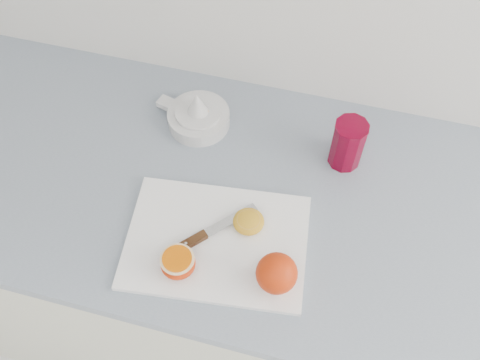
# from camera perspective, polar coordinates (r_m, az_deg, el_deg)

# --- Properties ---
(counter) EXTENTS (2.34, 0.64, 0.89)m
(counter) POSITION_cam_1_polar(r_m,az_deg,el_deg) (1.50, 2.81, -10.80)
(counter) COLOR silver
(counter) RESTS_ON ground
(cutting_board) EXTENTS (0.38, 0.29, 0.01)m
(cutting_board) POSITION_cam_1_polar(r_m,az_deg,el_deg) (1.05, -2.52, -6.59)
(cutting_board) COLOR white
(cutting_board) RESTS_ON counter
(whole_orange) EXTENTS (0.08, 0.08, 0.08)m
(whole_orange) POSITION_cam_1_polar(r_m,az_deg,el_deg) (0.97, 3.93, -9.91)
(whole_orange) COLOR red
(whole_orange) RESTS_ON cutting_board
(half_orange) EXTENTS (0.07, 0.07, 0.04)m
(half_orange) POSITION_cam_1_polar(r_m,az_deg,el_deg) (1.00, -6.63, -8.78)
(half_orange) COLOR red
(half_orange) RESTS_ON cutting_board
(squeezed_shell) EXTENTS (0.06, 0.06, 0.03)m
(squeezed_shell) POSITION_cam_1_polar(r_m,az_deg,el_deg) (1.05, 0.92, -4.44)
(squeezed_shell) COLOR gold
(squeezed_shell) RESTS_ON cutting_board
(paring_knife) EXTENTS (0.15, 0.16, 0.01)m
(paring_knife) POSITION_cam_1_polar(r_m,az_deg,el_deg) (1.04, -4.90, -6.42)
(paring_knife) COLOR #401E12
(paring_knife) RESTS_ON cutting_board
(citrus_juicer) EXTENTS (0.18, 0.14, 0.09)m
(citrus_juicer) POSITION_cam_1_polar(r_m,az_deg,el_deg) (1.21, -4.51, 6.87)
(citrus_juicer) COLOR white
(citrus_juicer) RESTS_ON counter
(red_tumbler) EXTENTS (0.07, 0.07, 0.12)m
(red_tumbler) POSITION_cam_1_polar(r_m,az_deg,el_deg) (1.14, 11.37, 3.67)
(red_tumbler) COLOR maroon
(red_tumbler) RESTS_ON counter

